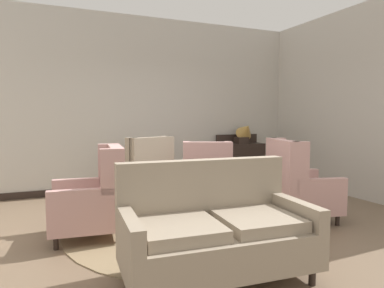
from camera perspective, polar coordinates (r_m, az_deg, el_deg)
The scene contains 15 objects.
ground at distance 4.36m, azimuth 2.08°, elevation -14.33°, with size 9.01×9.01×0.00m, color brown.
wall_back at distance 6.82m, azimuth -8.27°, elevation 6.53°, with size 6.60×0.08×3.30m, color #BCB7AD.
wall_right at distance 6.78m, azimuth 24.30°, elevation 6.19°, with size 0.08×3.99×3.30m, color #BCB7AD.
baseboard_back at distance 6.89m, azimuth -7.99°, elevation -6.77°, with size 6.44×0.03×0.12m, color black.
area_rug at distance 4.62m, azimuth 0.44°, elevation -13.15°, with size 3.26×3.26×0.01m, color #847051.
coffee_table at distance 4.63m, azimuth 1.88°, elevation -8.67°, with size 0.82×0.82×0.44m.
porcelain_vase at distance 4.55m, azimuth 1.89°, elevation -5.71°, with size 0.19×0.19×0.38m.
settee at distance 3.12m, azimuth 3.86°, elevation -14.06°, with size 1.68×0.95×1.01m.
armchair_far_left at distance 4.27m, azimuth -15.60°, elevation -8.64°, with size 0.89×0.86×1.06m.
armchair_beside_settee at distance 5.80m, azimuth 2.36°, elevation -5.17°, with size 1.05×1.12×1.01m.
armchair_near_sideboard at distance 5.75m, azimuth -7.86°, elevation -5.00°, with size 0.99×1.01×1.08m.
armchair_near_window at distance 5.00m, azimuth 16.88°, elevation -6.61°, with size 0.98×1.02×1.10m.
side_table at distance 5.68m, azimuth 5.43°, elevation -5.52°, with size 0.45×0.45×0.70m.
sideboard at distance 7.41m, azimuth 7.95°, elevation -2.69°, with size 0.99×0.37×1.02m.
gramophone at distance 7.31m, azimuth 8.69°, elevation 1.99°, with size 0.40×0.49×0.52m.
Camera 1 is at (-1.77, -3.73, 1.41)m, focal length 32.55 mm.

